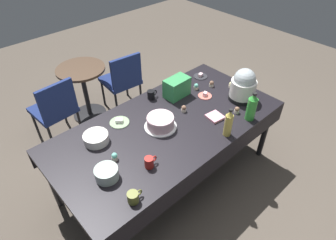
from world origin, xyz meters
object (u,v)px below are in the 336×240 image
Objects in this scene: cupcake_cocoa at (184,109)px; soda_bottle_ginger_ale at (229,123)px; cupcake_rose at (231,85)px; round_cafe_table at (84,83)px; potluck_table at (168,129)px; coffee_mug_red at (149,162)px; slow_cooker at (243,86)px; frosted_layer_cake at (160,122)px; dessert_plate_sage at (119,122)px; soda_carton at (177,87)px; maroon_chair_left at (55,108)px; maroon_chair_right at (123,78)px; cupcake_berry at (196,87)px; cupcake_lemon at (237,110)px; coffee_mug_black at (151,95)px; coffee_mug_olive at (133,197)px; dessert_plate_charcoal at (200,76)px; glass_salad_bowl at (107,173)px; cupcake_vanilla at (212,84)px; soda_bottle_lime_soda at (252,107)px; cupcake_mint at (115,157)px; dessert_plate_coral at (205,95)px; ceramic_snack_bowl at (96,138)px.

cupcake_cocoa is 0.50m from soda_bottle_ginger_ale.
cupcake_rose reaches higher than round_cafe_table.
coffee_mug_red is at bearing -148.40° from potluck_table.
slow_cooker is 0.59m from soda_bottle_ginger_ale.
frosted_layer_cake reaches higher than cupcake_cocoa.
soda_carton is (0.70, -0.04, 0.09)m from dessert_plate_sage.
maroon_chair_left is 0.94m from maroon_chair_right.
cupcake_berry is at bearing -62.91° from round_cafe_table.
cupcake_lemon is at bearing 22.57° from soda_bottle_ginger_ale.
maroon_chair_right reaches higher than coffee_mug_black.
round_cafe_table is (0.69, 1.98, -0.29)m from coffee_mug_olive.
dessert_plate_charcoal is at bearing 88.32° from slow_cooker.
glass_salad_bowl is at bearing -169.41° from cupcake_cocoa.
soda_carton is (-0.40, 0.13, 0.07)m from cupcake_vanilla.
dessert_plate_charcoal is 0.69m from coffee_mug_black.
cupcake_vanilla is (-0.06, -0.22, 0.02)m from dessert_plate_charcoal.
cupcake_vanilla is (0.86, 0.14, -0.02)m from frosted_layer_cake.
soda_bottle_ginger_ale reaches higher than maroon_chair_right.
cupcake_lemon is at bearing -109.17° from dessert_plate_charcoal.
round_cafe_table is at bearing 116.69° from slow_cooker.
round_cafe_table is (-0.67, 1.99, -0.39)m from soda_bottle_lime_soda.
glass_salad_bowl is at bearing 163.69° from soda_bottle_ginger_ale.
soda_bottle_lime_soda is (0.70, -0.47, 0.08)m from frosted_layer_cake.
cupcake_rose is at bearing -3.90° from cupcake_cocoa.
cupcake_lemon is (1.21, -0.29, 0.00)m from cupcake_mint.
soda_bottle_lime_soda is at bearing -12.66° from glass_salad_bowl.
maroon_chair_left is (-0.47, 1.29, -0.31)m from frosted_layer_cake.
dessert_plate_sage is at bearing 46.76° from glass_salad_bowl.
maroon_chair_left is 1.18× the size of round_cafe_table.
dessert_plate_coral is (-0.24, 0.28, -0.15)m from slow_cooker.
slow_cooker is 0.93m from coffee_mug_black.
dessert_plate_charcoal is at bearing 74.89° from soda_bottle_lime_soda.
dessert_plate_coral is (0.59, 0.07, 0.07)m from potluck_table.
soda_carton is (0.83, 0.56, 0.05)m from coffee_mug_red.
potluck_table is 0.80m from soda_bottle_lime_soda.
slow_cooker reaches higher than dessert_plate_coral.
frosted_layer_cake is at bearing 127.87° from soda_bottle_ginger_ale.
cupcake_rose is 0.56× the size of coffee_mug_olive.
coffee_mug_red is at bearing -86.60° from maroon_chair_left.
soda_bottle_lime_soda is (1.38, -0.31, 0.09)m from glass_salad_bowl.
ceramic_snack_bowl is 1.55m from cupcake_rose.
soda_bottle_ginger_ale is 2.46× the size of coffee_mug_red.
cupcake_cocoa is 0.56× the size of coffee_mug_olive.
round_cafe_table is at bearing 100.27° from coffee_mug_black.
soda_carton is 1.43m from maroon_chair_left.
cupcake_cocoa is 1.00× the size of cupcake_lemon.
cupcake_mint is 1.00× the size of cupcake_lemon.
glass_salad_bowl is at bearing -164.78° from cupcake_berry.
soda_bottle_lime_soda is 2.14m from round_cafe_table.
maroon_chair_right reaches higher than potluck_table.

